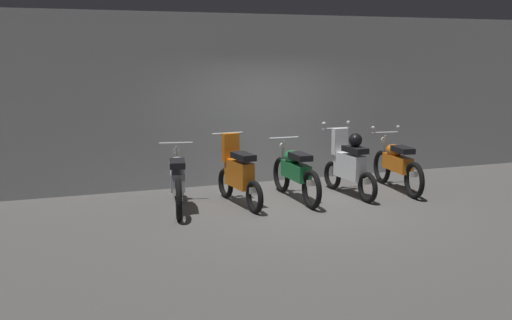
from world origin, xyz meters
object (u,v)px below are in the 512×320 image
motorbike_slot_0 (177,180)px  motorbike_slot_3 (349,164)px  motorbike_slot_4 (397,164)px  motorbike_slot_1 (238,174)px  motorbike_slot_2 (295,172)px

motorbike_slot_0 → motorbike_slot_3: 3.09m
motorbike_slot_3 → motorbike_slot_4: motorbike_slot_3 is taller
motorbike_slot_0 → motorbike_slot_1: 1.02m
motorbike_slot_4 → motorbike_slot_3: bearing=-176.5°
motorbike_slot_4 → motorbike_slot_0: bearing=180.0°
motorbike_slot_1 → motorbike_slot_3: (2.07, -0.02, 0.04)m
motorbike_slot_0 → motorbike_slot_4: motorbike_slot_4 is taller
motorbike_slot_0 → motorbike_slot_4: size_ratio=0.99×
motorbike_slot_3 → motorbike_slot_0: bearing=178.8°
motorbike_slot_3 → motorbike_slot_1: bearing=179.5°
motorbike_slot_2 → motorbike_slot_1: bearing=-179.8°
motorbike_slot_1 → motorbike_slot_4: 3.10m
motorbike_slot_3 → motorbike_slot_4: size_ratio=0.86×
motorbike_slot_0 → motorbike_slot_3: motorbike_slot_3 is taller
motorbike_slot_1 → motorbike_slot_4: (3.10, 0.04, -0.03)m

